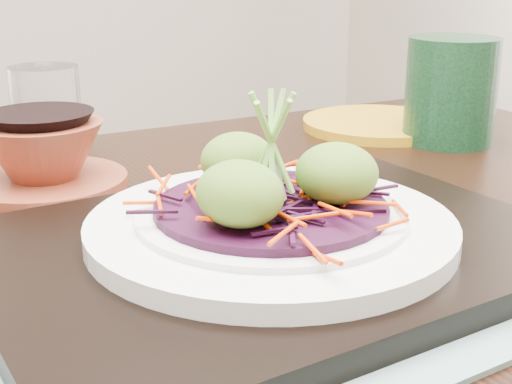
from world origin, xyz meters
TOP-DOWN VIEW (x-y plane):
  - dining_table at (-0.01, -0.11)m, footprint 1.37×0.98m
  - placemat at (0.03, -0.16)m, footprint 0.51×0.41m
  - serving_tray at (0.03, -0.16)m, footprint 0.44×0.34m
  - white_plate at (0.03, -0.16)m, footprint 0.28×0.28m
  - cabbage_bed at (0.03, -0.16)m, footprint 0.18×0.18m
  - carrot_julienne at (0.03, -0.16)m, footprint 0.22×0.22m
  - guacamole_scoops at (0.03, -0.16)m, footprint 0.15×0.14m
  - scallion_garnish at (0.03, -0.16)m, footprint 0.06×0.06m
  - water_glass at (-0.02, 0.22)m, footprint 0.08×0.08m
  - terracotta_bowl_set at (-0.06, 0.13)m, footprint 0.21×0.21m
  - yellow_plate at (0.41, 0.13)m, footprint 0.26×0.26m
  - green_jar at (0.43, 0.03)m, footprint 0.14×0.14m

SIDE VIEW (x-z plane):
  - dining_table at x=-0.01m, z-range 0.30..1.10m
  - placemat at x=0.03m, z-range 0.81..0.81m
  - yellow_plate at x=0.41m, z-range 0.81..0.82m
  - serving_tray at x=0.03m, z-range 0.81..0.83m
  - terracotta_bowl_set at x=-0.06m, z-range 0.80..0.87m
  - white_plate at x=0.03m, z-range 0.83..0.85m
  - cabbage_bed at x=0.03m, z-range 0.85..0.86m
  - water_glass at x=-0.02m, z-range 0.81..0.92m
  - carrot_julienne at x=0.03m, z-range 0.86..0.87m
  - green_jar at x=0.43m, z-range 0.81..0.94m
  - guacamole_scoops at x=0.03m, z-range 0.85..0.90m
  - scallion_garnish at x=0.03m, z-range 0.85..0.95m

